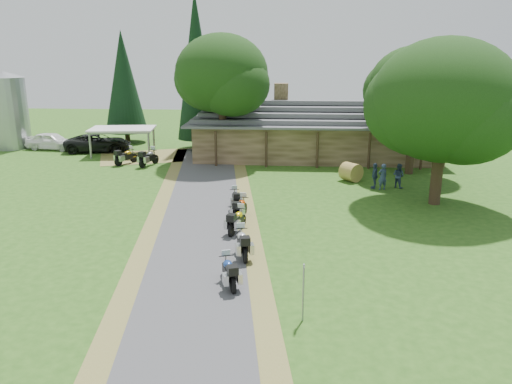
# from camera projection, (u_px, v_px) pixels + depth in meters

# --- Properties ---
(ground) EXTENTS (120.00, 120.00, 0.00)m
(ground) POSITION_uv_depth(u_px,v_px,m) (195.00, 268.00, 20.94)
(ground) COLOR #295317
(ground) RESTS_ON ground
(driveway) EXTENTS (51.95, 51.95, 0.00)m
(driveway) POSITION_uv_depth(u_px,v_px,m) (200.00, 235.00, 24.82)
(driveway) COLOR #414143
(driveway) RESTS_ON ground
(lodge) EXTENTS (21.40, 9.40, 4.90)m
(lodge) POSITION_uv_depth(u_px,v_px,m) (315.00, 128.00, 42.93)
(lodge) COLOR brown
(lodge) RESTS_ON ground
(silo) EXTENTS (3.74, 3.74, 7.10)m
(silo) POSITION_uv_depth(u_px,v_px,m) (8.00, 110.00, 46.54)
(silo) COLOR gray
(silo) RESTS_ON ground
(carport) EXTENTS (5.92, 4.34, 2.38)m
(carport) POSITION_uv_depth(u_px,v_px,m) (123.00, 141.00, 44.04)
(carport) COLOR silver
(carport) RESTS_ON ground
(car_white_sedan) EXTENTS (3.21, 6.28, 2.01)m
(car_white_sedan) POSITION_uv_depth(u_px,v_px,m) (51.00, 139.00, 46.44)
(car_white_sedan) COLOR white
(car_white_sedan) RESTS_ON ground
(car_dark_suv) EXTENTS (3.90, 6.77, 2.44)m
(car_dark_suv) POSITION_uv_depth(u_px,v_px,m) (98.00, 138.00, 45.41)
(car_dark_suv) COLOR black
(car_dark_suv) RESTS_ON ground
(motorcycle_row_a) EXTENTS (1.15, 1.91, 1.24)m
(motorcycle_row_a) POSITION_uv_depth(u_px,v_px,m) (229.00, 270.00, 19.30)
(motorcycle_row_a) COLOR navy
(motorcycle_row_a) RESTS_ON ground
(motorcycle_row_b) EXTENTS (1.09, 2.07, 1.35)m
(motorcycle_row_b) POSITION_uv_depth(u_px,v_px,m) (243.00, 242.00, 22.05)
(motorcycle_row_b) COLOR #B6BABE
(motorcycle_row_b) RESTS_ON ground
(motorcycle_row_c) EXTENTS (1.11, 2.01, 1.31)m
(motorcycle_row_c) POSITION_uv_depth(u_px,v_px,m) (237.00, 219.00, 25.06)
(motorcycle_row_c) COLOR yellow
(motorcycle_row_c) RESTS_ON ground
(motorcycle_row_d) EXTENTS (0.94, 1.98, 1.30)m
(motorcycle_row_d) POSITION_uv_depth(u_px,v_px,m) (241.00, 207.00, 27.07)
(motorcycle_row_d) COLOR #D94209
(motorcycle_row_d) RESTS_ON ground
(motorcycle_row_e) EXTENTS (0.92, 1.83, 1.20)m
(motorcycle_row_e) POSITION_uv_depth(u_px,v_px,m) (235.00, 198.00, 28.99)
(motorcycle_row_e) COLOR black
(motorcycle_row_e) RESTS_ON ground
(motorcycle_carport_a) EXTENTS (1.63, 2.13, 1.42)m
(motorcycle_carport_a) POSITION_uv_depth(u_px,v_px,m) (126.00, 156.00, 40.34)
(motorcycle_carport_a) COLOR gold
(motorcycle_carport_a) RESTS_ON ground
(motorcycle_carport_b) EXTENTS (1.41, 2.25, 1.47)m
(motorcycle_carport_b) POSITION_uv_depth(u_px,v_px,m) (149.00, 157.00, 39.74)
(motorcycle_carport_b) COLOR slate
(motorcycle_carport_b) RESTS_ON ground
(person_a) EXTENTS (0.69, 0.60, 2.04)m
(person_a) POSITION_uv_depth(u_px,v_px,m) (383.00, 175.00, 32.76)
(person_a) COLOR navy
(person_a) RESTS_ON ground
(person_b) EXTENTS (0.67, 0.66, 1.93)m
(person_b) POSITION_uv_depth(u_px,v_px,m) (399.00, 174.00, 33.26)
(person_b) COLOR navy
(person_b) RESTS_ON ground
(person_c) EXTENTS (0.52, 0.64, 2.01)m
(person_c) POSITION_uv_depth(u_px,v_px,m) (375.00, 174.00, 33.08)
(person_c) COLOR navy
(person_c) RESTS_ON ground
(hay_bale) EXTENTS (1.75, 1.73, 1.29)m
(hay_bale) POSITION_uv_depth(u_px,v_px,m) (351.00, 172.00, 35.07)
(hay_bale) COLOR olive
(hay_bale) RESTS_ON ground
(sign_post) EXTENTS (0.37, 0.06, 2.05)m
(sign_post) POSITION_uv_depth(u_px,v_px,m) (303.00, 293.00, 16.59)
(sign_post) COLOR gray
(sign_post) RESTS_ON ground
(oak_lodge_left) EXTENTS (7.35, 7.35, 11.55)m
(oak_lodge_left) POSITION_uv_depth(u_px,v_px,m) (222.00, 91.00, 39.76)
(oak_lodge_left) COLOR black
(oak_lodge_left) RESTS_ON ground
(oak_lodge_right) EXTENTS (6.74, 6.74, 10.39)m
(oak_lodge_right) POSITION_uv_depth(u_px,v_px,m) (415.00, 104.00, 36.02)
(oak_lodge_right) COLOR black
(oak_lodge_right) RESTS_ON ground
(oak_driveway) EXTENTS (8.33, 8.33, 9.90)m
(oak_driveway) POSITION_uv_depth(u_px,v_px,m) (442.00, 121.00, 28.59)
(oak_driveway) COLOR black
(oak_driveway) RESTS_ON ground
(cedar_near) EXTENTS (3.81, 3.81, 14.16)m
(cedar_near) POSITION_uv_depth(u_px,v_px,m) (197.00, 72.00, 45.11)
(cedar_near) COLOR black
(cedar_near) RESTS_ON ground
(cedar_far) EXTENTS (4.15, 4.15, 10.91)m
(cedar_far) POSITION_uv_depth(u_px,v_px,m) (124.00, 87.00, 48.92)
(cedar_far) COLOR black
(cedar_far) RESTS_ON ground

